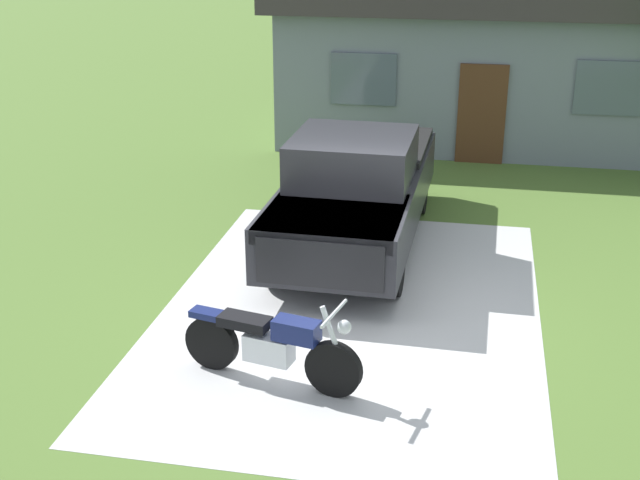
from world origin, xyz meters
The scene contains 5 objects.
ground_plane centered at (0.00, 0.00, 0.00)m, with size 80.00×80.00×0.00m, color #4D6B2C.
driveway_pad centered at (0.00, 0.00, 0.00)m, with size 5.03×7.36×0.01m, color #BABABA.
motorcycle centered at (-0.60, -1.97, 0.47)m, with size 2.19×0.82×1.09m.
pickup_truck centered at (-0.31, 2.49, 0.95)m, with size 2.11×5.67×1.90m.
neighbor_house centered at (1.57, 10.05, 1.79)m, with size 9.60×5.60×3.50m.
Camera 1 is at (1.53, -10.09, 5.10)m, focal length 46.92 mm.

